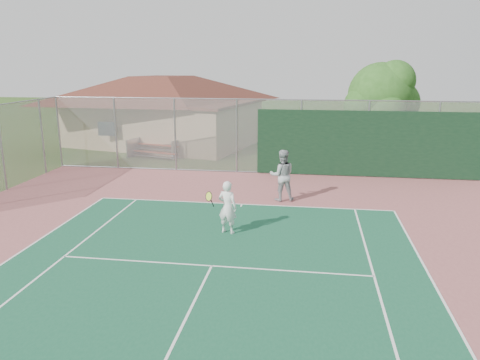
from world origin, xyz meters
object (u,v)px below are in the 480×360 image
(player_grey_back, at_px, (282,176))
(player_white_front, at_px, (227,208))
(bleachers, at_px, (157,147))
(clubhouse, at_px, (163,103))
(tree, at_px, (382,97))

(player_grey_back, bearing_deg, player_white_front, 57.47)
(bleachers, bearing_deg, player_white_front, -47.23)
(clubhouse, xyz_separation_m, player_white_front, (6.85, -15.41, -1.75))
(bleachers, xyz_separation_m, player_white_front, (6.00, -11.33, 0.31))
(bleachers, bearing_deg, player_grey_back, -30.55)
(bleachers, distance_m, player_white_front, 12.83)
(player_white_front, bearing_deg, player_grey_back, -95.57)
(tree, bearing_deg, bleachers, 177.13)
(clubhouse, relative_size, tree, 2.54)
(clubhouse, bearing_deg, bleachers, -64.44)
(player_grey_back, bearing_deg, tree, -134.22)
(clubhouse, bearing_deg, player_white_front, -52.34)
(tree, bearing_deg, player_grey_back, -122.67)
(player_grey_back, bearing_deg, bleachers, -57.00)
(bleachers, xyz_separation_m, tree, (11.91, -0.60, 2.93))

